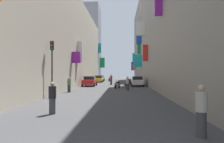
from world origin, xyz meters
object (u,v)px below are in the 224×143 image
parked_car_green (100,78)px  scooter_red (127,84)px  pedestrian_crossing (69,85)px  scooter_silver (117,85)px  traffic_light_near_corner (52,59)px  scooter_black (130,81)px  parked_car_yellow (98,79)px  parked_car_white (137,81)px  pedestrian_near_right (201,111)px  scooter_green (110,79)px  pedestrian_far_away (52,98)px  pedestrian_near_left (111,80)px  pedestrian_mid_street (128,83)px  parked_car_red (90,81)px

parked_car_green → scooter_red: bearing=-74.0°
pedestrian_crossing → scooter_silver: bearing=49.9°
pedestrian_crossing → traffic_light_near_corner: bearing=-93.6°
scooter_silver → traffic_light_near_corner: bearing=-116.8°
scooter_black → parked_car_green: bearing=120.0°
parked_car_yellow → parked_car_white: bearing=-58.2°
parked_car_green → scooter_red: 21.26m
parked_car_green → pedestrian_near_right: (7.83, -42.01, 0.15)m
scooter_green → pedestrian_far_away: 36.57m
parked_car_yellow → pedestrian_crossing: size_ratio=2.57×
parked_car_white → parked_car_yellow: bearing=121.8°
scooter_green → scooter_black: (4.26, -9.56, 0.00)m
parked_car_green → scooter_black: 13.34m
scooter_black → pedestrian_near_left: bearing=-141.4°
traffic_light_near_corner → pedestrian_mid_street: bearing=47.4°
parked_car_green → pedestrian_crossing: pedestrian_crossing is taller
parked_car_yellow → pedestrian_crossing: pedestrian_crossing is taller
pedestrian_near_left → scooter_red: bearing=-68.7°
parked_car_red → scooter_red: 6.35m
parked_car_yellow → parked_car_red: (0.04, -12.07, 0.04)m
parked_car_yellow → pedestrian_near_right: size_ratio=2.42×
scooter_silver → scooter_black: size_ratio=0.87×
scooter_black → pedestrian_crossing: (-7.03, -15.81, 0.34)m
pedestrian_crossing → traffic_light_near_corner: size_ratio=0.34×
parked_car_white → scooter_silver: bearing=-123.4°
scooter_green → pedestrian_mid_street: 23.03m
parked_car_yellow → parked_car_red: bearing=-89.8°
scooter_green → pedestrian_near_right: 40.39m
pedestrian_near_left → pedestrian_mid_street: 10.88m
scooter_red → scooter_silver: (-1.23, -1.02, -0.00)m
scooter_green → scooter_silver: same height
scooter_green → pedestrian_mid_street: pedestrian_mid_street is taller
pedestrian_crossing → pedestrian_far_away: bearing=-79.6°
parked_car_white → scooter_red: size_ratio=2.24×
parked_car_white → pedestrian_near_left: pedestrian_near_left is taller
parked_car_yellow → scooter_red: (5.61, -15.10, -0.28)m
pedestrian_near_left → pedestrian_near_right: size_ratio=1.00×
parked_car_white → parked_car_green: 18.64m
parked_car_red → scooter_green: size_ratio=2.17×
scooter_green → scooter_silver: bearing=-83.5°
scooter_red → scooter_silver: same height
scooter_black → pedestrian_near_right: bearing=-87.8°
scooter_red → pedestrian_crossing: (-6.20, -6.93, 0.34)m
parked_car_green → pedestrian_crossing: 27.36m
parked_car_green → pedestrian_near_right: pedestrian_near_right is taller
parked_car_white → pedestrian_crossing: size_ratio=2.63×
pedestrian_crossing → pedestrian_near_right: size_ratio=0.94×
parked_car_red → pedestrian_mid_street: 9.24m
pedestrian_crossing → pedestrian_near_right: 16.78m
scooter_red → scooter_green: size_ratio=1.02×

